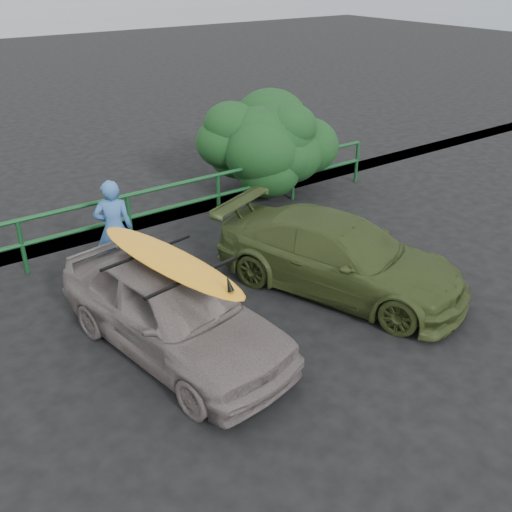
{
  "coord_description": "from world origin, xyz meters",
  "views": [
    {
      "loc": [
        -2.81,
        -4.52,
        4.94
      ],
      "look_at": [
        1.56,
        1.62,
        1.0
      ],
      "focal_mm": 40.0,
      "sensor_mm": 36.0,
      "label": 1
    }
  ],
  "objects_px": {
    "olive_vehicle": "(339,256)",
    "guardrail": "(79,232)",
    "surfboard": "(168,260)",
    "sedan": "(172,308)",
    "man": "(114,229)"
  },
  "relations": [
    {
      "from": "guardrail",
      "to": "olive_vehicle",
      "type": "relative_size",
      "value": 3.31
    },
    {
      "from": "guardrail",
      "to": "surfboard",
      "type": "bearing_deg",
      "value": -88.58
    },
    {
      "from": "olive_vehicle",
      "to": "surfboard",
      "type": "relative_size",
      "value": 1.47
    },
    {
      "from": "man",
      "to": "surfboard",
      "type": "relative_size",
      "value": 0.6
    },
    {
      "from": "man",
      "to": "surfboard",
      "type": "xyz_separation_m",
      "value": [
        -0.23,
        -2.49,
        0.55
      ]
    },
    {
      "from": "sedan",
      "to": "man",
      "type": "bearing_deg",
      "value": 75.17
    },
    {
      "from": "olive_vehicle",
      "to": "guardrail",
      "type": "bearing_deg",
      "value": 109.51
    },
    {
      "from": "guardrail",
      "to": "sedan",
      "type": "xyz_separation_m",
      "value": [
        0.09,
        -3.47,
        0.15
      ]
    },
    {
      "from": "sedan",
      "to": "olive_vehicle",
      "type": "distance_m",
      "value": 3.02
    },
    {
      "from": "sedan",
      "to": "olive_vehicle",
      "type": "relative_size",
      "value": 0.93
    },
    {
      "from": "sedan",
      "to": "surfboard",
      "type": "relative_size",
      "value": 1.36
    },
    {
      "from": "surfboard",
      "to": "guardrail",
      "type": "bearing_deg",
      "value": 81.89
    },
    {
      "from": "guardrail",
      "to": "surfboard",
      "type": "relative_size",
      "value": 4.87
    },
    {
      "from": "sedan",
      "to": "man",
      "type": "height_order",
      "value": "man"
    },
    {
      "from": "man",
      "to": "sedan",
      "type": "bearing_deg",
      "value": 107.13
    }
  ]
}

